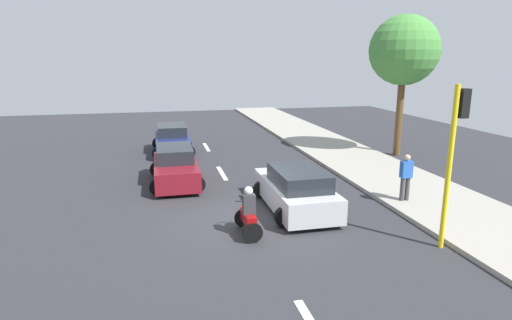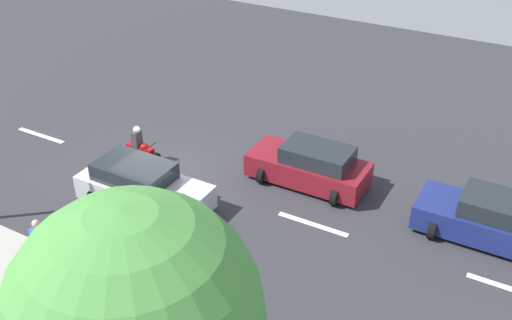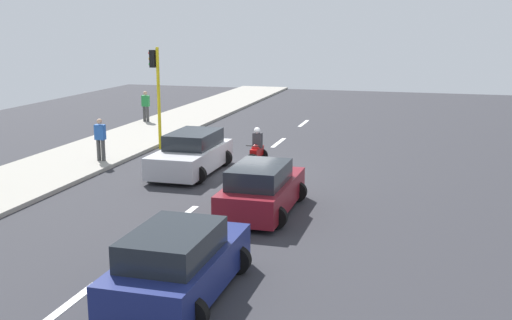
% 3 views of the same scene
% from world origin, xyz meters
% --- Properties ---
extents(ground_plane, '(40.00, 60.00, 0.10)m').
position_xyz_m(ground_plane, '(0.00, 0.00, -0.05)').
color(ground_plane, '#2D2D33').
extents(sidewalk, '(4.00, 60.00, 0.15)m').
position_xyz_m(sidewalk, '(7.00, 0.00, 0.07)').
color(sidewalk, '#9E998E').
rests_on(sidewalk, ground).
extents(lane_stripe_far_north, '(0.20, 2.40, 0.01)m').
position_xyz_m(lane_stripe_far_north, '(0.00, -12.00, 0.01)').
color(lane_stripe_far_north, white).
rests_on(lane_stripe_far_north, ground).
extents(lane_stripe_north, '(0.20, 2.40, 0.01)m').
position_xyz_m(lane_stripe_north, '(0.00, -6.00, 0.01)').
color(lane_stripe_north, white).
rests_on(lane_stripe_north, ground).
extents(lane_stripe_mid, '(0.20, 2.40, 0.01)m').
position_xyz_m(lane_stripe_mid, '(0.00, 0.00, 0.01)').
color(lane_stripe_mid, white).
rests_on(lane_stripe_mid, ground).
extents(lane_stripe_south, '(0.20, 2.40, 0.01)m').
position_xyz_m(lane_stripe_south, '(0.00, 6.00, 0.01)').
color(lane_stripe_south, white).
rests_on(lane_stripe_south, ground).
extents(lane_stripe_far_south, '(0.20, 2.40, 0.01)m').
position_xyz_m(lane_stripe_far_south, '(0.00, 12.00, 0.01)').
color(lane_stripe_far_south, white).
rests_on(lane_stripe_far_south, ground).
extents(car_maroon, '(2.15, 4.17, 1.52)m').
position_xyz_m(car_maroon, '(-2.12, 4.89, 0.71)').
color(car_maroon, maroon).
rests_on(car_maroon, ground).
extents(car_dark_blue, '(2.23, 4.20, 1.52)m').
position_xyz_m(car_dark_blue, '(-1.99, 10.93, 0.71)').
color(car_dark_blue, navy).
rests_on(car_dark_blue, ground).
extents(car_silver, '(2.29, 4.42, 1.52)m').
position_xyz_m(car_silver, '(1.76, 0.66, 0.71)').
color(car_silver, '#B7B7BC').
rests_on(car_silver, ground).
extents(motorcycle, '(0.60, 1.30, 1.53)m').
position_xyz_m(motorcycle, '(-0.30, -1.09, 0.64)').
color(motorcycle, black).
rests_on(motorcycle, ground).
extents(pedestrian_near_signal, '(0.40, 0.24, 1.69)m').
position_xyz_m(pedestrian_near_signal, '(5.75, 0.32, 1.06)').
color(pedestrian_near_signal, '#3F3F3F').
rests_on(pedestrian_near_signal, sidewalk).
extents(pedestrian_by_tree, '(0.40, 0.24, 1.69)m').
position_xyz_m(pedestrian_by_tree, '(8.41, -9.39, 1.06)').
color(pedestrian_by_tree, '#3F3F3F').
rests_on(pedestrian_by_tree, sidewalk).
extents(traffic_light_corner, '(0.49, 0.24, 4.50)m').
position_xyz_m(traffic_light_corner, '(4.85, -3.14, 2.93)').
color(traffic_light_corner, yellow).
rests_on(traffic_light_corner, ground).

